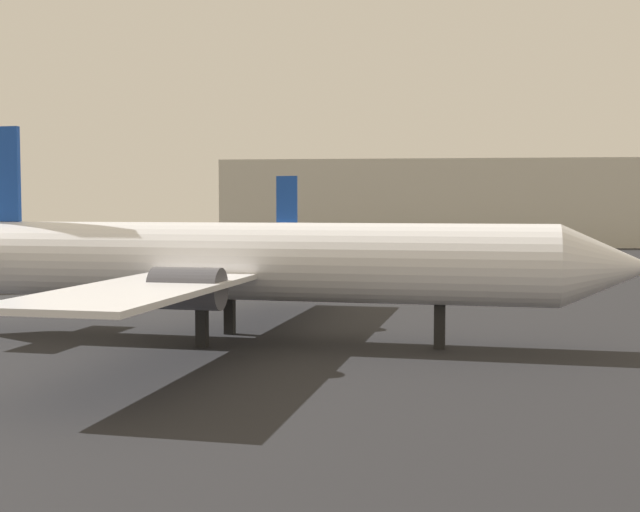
{
  "coord_description": "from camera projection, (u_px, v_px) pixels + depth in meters",
  "views": [
    {
      "loc": [
        1.29,
        -9.19,
        6.37
      ],
      "look_at": [
        -4.38,
        45.3,
        3.01
      ],
      "focal_mm": 45.61,
      "sensor_mm": 36.0,
      "label": 1
    }
  ],
  "objects": [
    {
      "name": "airplane_far_right",
      "position": [
        359.0,
        237.0,
        86.08
      ],
      "size": [
        24.84,
        22.05,
        9.68
      ],
      "rotation": [
        0.0,
        0.0,
        -0.28
      ],
      "color": "white",
      "rests_on": "ground_plane"
    },
    {
      "name": "airplane_on_taxiway",
      "position": [
        239.0,
        262.0,
        38.19
      ],
      "size": [
        36.67,
        30.63,
        10.34
      ],
      "rotation": [
        0.0,
        0.0,
        -0.12
      ],
      "color": "white",
      "rests_on": "ground_plane"
    },
    {
      "name": "terminal_building",
      "position": [
        426.0,
        203.0,
        134.99
      ],
      "size": [
        65.95,
        18.73,
        13.76
      ],
      "primitive_type": "cube",
      "color": "beige",
      "rests_on": "ground_plane"
    }
  ]
}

